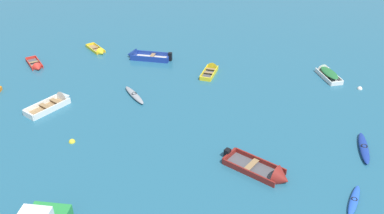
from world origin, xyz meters
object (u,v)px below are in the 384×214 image
object	(u,v)px
rowboat_white_foreground_center	(326,72)
rowboat_deep_blue_back_row_left	(141,56)
rowboat_maroon_back_row_right	(270,174)
mooring_buoy_central	(72,142)
kayak_blue_midfield_left	(354,201)
rowboat_yellow_far_back	(99,51)
rowboat_white_outer_left	(58,101)
rowboat_red_distant_center	(36,66)
mooring_buoy_trailing	(360,89)
rowboat_yellow_center	(211,69)
kayak_deep_blue_back_row_center	(364,148)
kayak_grey_midfield_right	(134,95)

from	to	relation	value
rowboat_white_foreground_center	rowboat_deep_blue_back_row_left	xyz separation A→B (m)	(-16.33, 7.05, -0.05)
rowboat_maroon_back_row_right	mooring_buoy_central	size ratio (longest dim) A/B	9.26
kayak_blue_midfield_left	rowboat_yellow_far_back	distance (m)	28.92
rowboat_yellow_far_back	rowboat_white_outer_left	xyz separation A→B (m)	(-3.33, -10.02, 0.09)
rowboat_red_distant_center	rowboat_maroon_back_row_right	size ratio (longest dim) A/B	0.77
rowboat_maroon_back_row_right	mooring_buoy_central	distance (m)	13.86
kayak_blue_midfield_left	mooring_buoy_central	distance (m)	18.87
kayak_blue_midfield_left	mooring_buoy_trailing	xyz separation A→B (m)	(7.73, 12.66, -0.13)
mooring_buoy_central	kayak_blue_midfield_left	bearing A→B (deg)	-29.66
rowboat_red_distant_center	rowboat_yellow_center	bearing A→B (deg)	-13.55
rowboat_yellow_center	rowboat_red_distant_center	bearing A→B (deg)	166.45
rowboat_white_outer_left	kayak_deep_blue_back_row_center	bearing A→B (deg)	-26.48
rowboat_yellow_far_back	kayak_deep_blue_back_row_center	size ratio (longest dim) A/B	0.89
kayak_grey_midfield_right	mooring_buoy_trailing	bearing A→B (deg)	-7.08
kayak_deep_blue_back_row_center	mooring_buoy_trailing	world-z (taller)	kayak_deep_blue_back_row_center
rowboat_red_distant_center	rowboat_white_outer_left	distance (m)	7.88
kayak_blue_midfield_left	mooring_buoy_trailing	distance (m)	14.83
rowboat_yellow_center	rowboat_maroon_back_row_right	size ratio (longest dim) A/B	0.76
rowboat_yellow_far_back	rowboat_maroon_back_row_right	world-z (taller)	rowboat_maroon_back_row_right
rowboat_yellow_center	rowboat_red_distant_center	distance (m)	16.67
kayak_blue_midfield_left	kayak_grey_midfield_right	bearing A→B (deg)	127.55
rowboat_deep_blue_back_row_left	kayak_blue_midfield_left	bearing A→B (deg)	-65.73
kayak_grey_midfield_right	kayak_deep_blue_back_row_center	size ratio (longest dim) A/B	0.95
rowboat_white_outer_left	mooring_buoy_trailing	xyz separation A→B (m)	(25.49, -2.39, -0.22)
rowboat_yellow_center	rowboat_deep_blue_back_row_left	distance (m)	7.45
rowboat_red_distant_center	rowboat_maroon_back_row_right	world-z (taller)	rowboat_maroon_back_row_right
rowboat_maroon_back_row_right	kayak_blue_midfield_left	bearing A→B (deg)	-38.00
rowboat_red_distant_center	rowboat_yellow_far_back	xyz separation A→B (m)	(5.87, 2.56, -0.02)
rowboat_white_foreground_center	mooring_buoy_trailing	distance (m)	3.50
rowboat_maroon_back_row_right	rowboat_red_distant_center	bearing A→B (deg)	130.08
rowboat_yellow_center	rowboat_white_outer_left	bearing A→B (deg)	-165.43
rowboat_white_foreground_center	rowboat_yellow_far_back	xyz separation A→B (m)	(-20.50, 9.34, -0.17)
rowboat_red_distant_center	rowboat_yellow_far_back	bearing A→B (deg)	23.55
kayak_blue_midfield_left	rowboat_deep_blue_back_row_left	bearing A→B (deg)	114.27
rowboat_deep_blue_back_row_left	rowboat_white_outer_left	world-z (taller)	rowboat_deep_blue_back_row_left
kayak_blue_midfield_left	rowboat_maroon_back_row_right	size ratio (longest dim) A/B	0.59
rowboat_red_distant_center	rowboat_maroon_back_row_right	bearing A→B (deg)	-49.92
rowboat_yellow_center	mooring_buoy_trailing	xyz separation A→B (m)	(11.83, -5.94, -0.17)
rowboat_white_outer_left	rowboat_white_foreground_center	bearing A→B (deg)	1.62
kayak_grey_midfield_right	kayak_deep_blue_back_row_center	distance (m)	18.21
rowboat_white_outer_left	rowboat_yellow_far_back	bearing A→B (deg)	71.62
rowboat_deep_blue_back_row_left	kayak_deep_blue_back_row_center	world-z (taller)	rowboat_deep_blue_back_row_left
kayak_grey_midfield_right	kayak_deep_blue_back_row_center	world-z (taller)	kayak_deep_blue_back_row_center
kayak_grey_midfield_right	rowboat_white_foreground_center	bearing A→B (deg)	2.15
rowboat_yellow_center	rowboat_white_outer_left	distance (m)	14.12
kayak_grey_midfield_right	rowboat_yellow_far_back	bearing A→B (deg)	105.95
mooring_buoy_trailing	kayak_grey_midfield_right	bearing A→B (deg)	172.92
rowboat_white_outer_left	mooring_buoy_central	distance (m)	5.87
kayak_grey_midfield_right	rowboat_yellow_far_back	size ratio (longest dim) A/B	1.07
rowboat_white_foreground_center	kayak_blue_midfield_left	world-z (taller)	rowboat_white_foreground_center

